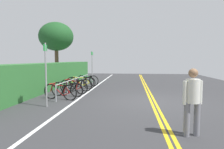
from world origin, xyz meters
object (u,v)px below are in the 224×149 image
at_px(bicycle_2, 74,87).
at_px(bicycle_3, 78,85).
at_px(tree_mid, 56,37).
at_px(bicycle_1, 67,89).
at_px(bicycle_6, 88,80).
at_px(bicycle_5, 82,82).
at_px(sign_post_near, 46,69).
at_px(pedestrian, 192,98).
at_px(sign_post_far, 92,64).
at_px(bicycle_0, 60,92).
at_px(bicycle_4, 81,83).
at_px(bike_rack, 76,81).

height_order(bicycle_2, bicycle_3, bicycle_2).
bearing_deg(bicycle_2, tree_mid, 27.66).
height_order(bicycle_1, bicycle_6, bicycle_6).
relative_size(bicycle_5, sign_post_near, 0.68).
distance_m(bicycle_1, bicycle_5, 3.25).
bearing_deg(bicycle_1, bicycle_3, -3.33).
xyz_separation_m(pedestrian, sign_post_far, (10.02, 4.45, 0.55)).
height_order(bicycle_6, tree_mid, tree_mid).
height_order(bicycle_6, sign_post_far, sign_post_far).
bearing_deg(pedestrian, bicycle_0, 50.64).
relative_size(bicycle_0, sign_post_near, 0.71).
relative_size(bicycle_2, bicycle_5, 1.02).
bearing_deg(bicycle_4, pedestrian, -147.32).
distance_m(bike_rack, bicycle_3, 0.24).
bearing_deg(sign_post_near, pedestrian, -117.47).
relative_size(bicycle_0, tree_mid, 0.33).
distance_m(bicycle_4, bicycle_6, 1.49).
height_order(bike_rack, bicycle_6, bicycle_6).
height_order(bike_rack, tree_mid, tree_mid).
bearing_deg(bicycle_4, bicycle_2, -178.05).
distance_m(bicycle_0, bicycle_3, 2.46).
height_order(bicycle_5, bicycle_6, bicycle_6).
relative_size(bike_rack, bicycle_5, 3.65).
bearing_deg(bicycle_0, bicycle_1, -2.38).
bearing_deg(sign_post_far, bicycle_3, 179.20).
distance_m(bicycle_4, pedestrian, 8.48).
relative_size(bicycle_3, pedestrian, 1.06).
bearing_deg(tree_mid, bicycle_1, -155.35).
bearing_deg(bicycle_4, bicycle_5, 10.06).
bearing_deg(bicycle_1, tree_mid, 24.65).
relative_size(bicycle_1, bicycle_4, 0.96).
bearing_deg(bicycle_1, pedestrian, -135.15).
height_order(bicycle_2, bicycle_4, bicycle_4).
height_order(pedestrian, sign_post_near, sign_post_near).
height_order(bicycle_1, bicycle_2, bicycle_2).
bearing_deg(bicycle_4, bicycle_1, 179.36).
bearing_deg(tree_mid, bicycle_0, -157.61).
xyz_separation_m(bicycle_6, sign_post_far, (1.41, -0.03, 1.10)).
bearing_deg(bicycle_2, bicycle_1, 174.15).
distance_m(bicycle_0, sign_post_near, 1.77).
height_order(sign_post_near, tree_mid, tree_mid).
relative_size(bicycle_3, bicycle_4, 0.93).
bearing_deg(bike_rack, bicycle_3, -80.71).
height_order(sign_post_near, sign_post_far, sign_post_far).
xyz_separation_m(bike_rack, bicycle_0, (-2.43, 0.01, -0.21)).
xyz_separation_m(bicycle_3, bicycle_4, (0.87, 0.07, 0.03)).
bearing_deg(bicycle_3, bicycle_2, 179.28).
xyz_separation_m(bike_rack, sign_post_near, (-3.82, 0.02, 0.89)).
bearing_deg(pedestrian, bicycle_5, 30.85).
bearing_deg(sign_post_far, pedestrian, -156.06).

